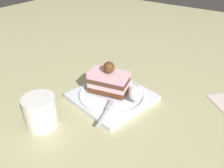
# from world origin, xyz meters

# --- Properties ---
(ground_plane) EXTENTS (2.40, 2.40, 0.00)m
(ground_plane) POSITION_xyz_m (0.00, 0.00, 0.00)
(ground_plane) COLOR tan
(dessert_plate) EXTENTS (0.23, 0.23, 0.02)m
(dessert_plate) POSITION_xyz_m (0.03, -0.02, 0.01)
(dessert_plate) COLOR white
(dessert_plate) RESTS_ON ground_plane
(cake_slice) EXTENTS (0.08, 0.12, 0.09)m
(cake_slice) POSITION_xyz_m (0.03, -0.01, 0.05)
(cake_slice) COLOR brown
(cake_slice) RESTS_ON dessert_plate
(whipped_cream_dollop) EXTENTS (0.04, 0.04, 0.04)m
(whipped_cream_dollop) POSITION_xyz_m (0.04, -0.10, 0.04)
(whipped_cream_dollop) COLOR white
(whipped_cream_dollop) RESTS_ON dessert_plate
(fork) EXTENTS (0.11, 0.04, 0.00)m
(fork) POSITION_xyz_m (-0.05, -0.06, 0.02)
(fork) COLOR silver
(fork) RESTS_ON dessert_plate
(drink_glass_near) EXTENTS (0.08, 0.08, 0.08)m
(drink_glass_near) POSITION_xyz_m (-0.16, 0.05, 0.03)
(drink_glass_near) COLOR white
(drink_glass_near) RESTS_ON ground_plane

